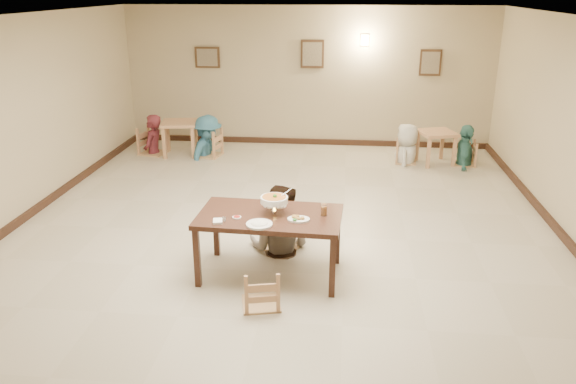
# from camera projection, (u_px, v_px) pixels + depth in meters

# --- Properties ---
(floor) EXTENTS (10.00, 10.00, 0.00)m
(floor) POSITION_uv_depth(u_px,v_px,m) (282.00, 235.00, 8.09)
(floor) COLOR #C1B59F
(floor) RESTS_ON ground
(ceiling) EXTENTS (10.00, 10.00, 0.00)m
(ceiling) POSITION_uv_depth(u_px,v_px,m) (281.00, 18.00, 7.05)
(ceiling) COLOR silver
(ceiling) RESTS_ON wall_back
(wall_back) EXTENTS (10.00, 0.00, 10.00)m
(wall_back) POSITION_uv_depth(u_px,v_px,m) (307.00, 77.00, 12.24)
(wall_back) COLOR tan
(wall_back) RESTS_ON floor
(wall_front) EXTENTS (10.00, 0.00, 10.00)m
(wall_front) POSITION_uv_depth(u_px,v_px,m) (173.00, 373.00, 2.91)
(wall_front) COLOR tan
(wall_front) RESTS_ON floor
(wall_left) EXTENTS (0.00, 10.00, 10.00)m
(wall_left) POSITION_uv_depth(u_px,v_px,m) (2.00, 127.00, 7.95)
(wall_left) COLOR tan
(wall_left) RESTS_ON floor
(baseboard_back) EXTENTS (8.00, 0.06, 0.12)m
(baseboard_back) POSITION_uv_depth(u_px,v_px,m) (307.00, 141.00, 12.71)
(baseboard_back) COLOR #331D14
(baseboard_back) RESTS_ON floor
(baseboard_left) EXTENTS (0.06, 10.00, 0.12)m
(baseboard_left) POSITION_uv_depth(u_px,v_px,m) (21.00, 220.00, 8.45)
(baseboard_left) COLOR #331D14
(baseboard_left) RESTS_ON floor
(baseboard_right) EXTENTS (0.06, 10.00, 0.12)m
(baseboard_right) POSITION_uv_depth(u_px,v_px,m) (569.00, 243.00, 7.69)
(baseboard_right) COLOR #331D14
(baseboard_right) RESTS_ON floor
(picture_a) EXTENTS (0.55, 0.04, 0.45)m
(picture_a) POSITION_uv_depth(u_px,v_px,m) (207.00, 57.00, 12.27)
(picture_a) COLOR #3E2819
(picture_a) RESTS_ON wall_back
(picture_b) EXTENTS (0.50, 0.04, 0.60)m
(picture_b) POSITION_uv_depth(u_px,v_px,m) (312.00, 54.00, 12.01)
(picture_b) COLOR #3E2819
(picture_b) RESTS_ON wall_back
(picture_c) EXTENTS (0.45, 0.04, 0.55)m
(picture_c) POSITION_uv_depth(u_px,v_px,m) (430.00, 63.00, 11.83)
(picture_c) COLOR #3E2819
(picture_c) RESTS_ON wall_back
(wall_sconce) EXTENTS (0.16, 0.05, 0.22)m
(wall_sconce) POSITION_uv_depth(u_px,v_px,m) (365.00, 40.00, 11.81)
(wall_sconce) COLOR #FFD88C
(wall_sconce) RESTS_ON wall_back
(main_table) EXTENTS (1.76, 1.04, 0.80)m
(main_table) POSITION_uv_depth(u_px,v_px,m) (270.00, 221.00, 6.75)
(main_table) COLOR #3E2016
(main_table) RESTS_ON floor
(chair_far) EXTENTS (0.48, 0.48, 1.03)m
(chair_far) POSITION_uv_depth(u_px,v_px,m) (281.00, 212.00, 7.57)
(chair_far) COLOR tan
(chair_far) RESTS_ON floor
(chair_near) EXTENTS (0.42, 0.42, 0.89)m
(chair_near) POSITION_uv_depth(u_px,v_px,m) (260.00, 269.00, 6.18)
(chair_near) COLOR tan
(chair_near) RESTS_ON floor
(main_diner) EXTENTS (1.01, 0.86, 1.84)m
(main_diner) POSITION_uv_depth(u_px,v_px,m) (279.00, 185.00, 7.36)
(main_diner) COLOR gray
(main_diner) RESTS_ON floor
(curry_warmer) EXTENTS (0.37, 0.33, 0.30)m
(curry_warmer) POSITION_uv_depth(u_px,v_px,m) (274.00, 200.00, 6.70)
(curry_warmer) COLOR silver
(curry_warmer) RESTS_ON main_table
(rice_plate_far) EXTENTS (0.30, 0.30, 0.07)m
(rice_plate_far) POSITION_uv_depth(u_px,v_px,m) (275.00, 205.00, 6.98)
(rice_plate_far) COLOR white
(rice_plate_far) RESTS_ON main_table
(rice_plate_near) EXTENTS (0.31, 0.31, 0.07)m
(rice_plate_near) POSITION_uv_depth(u_px,v_px,m) (259.00, 224.00, 6.42)
(rice_plate_near) COLOR white
(rice_plate_near) RESTS_ON main_table
(fried_plate) EXTENTS (0.26, 0.26, 0.06)m
(fried_plate) POSITION_uv_depth(u_px,v_px,m) (298.00, 219.00, 6.55)
(fried_plate) COLOR white
(fried_plate) RESTS_ON main_table
(chili_dish) EXTENTS (0.10, 0.10, 0.02)m
(chili_dish) POSITION_uv_depth(u_px,v_px,m) (237.00, 217.00, 6.62)
(chili_dish) COLOR white
(chili_dish) RESTS_ON main_table
(napkin_cutlery) EXTENTS (0.15, 0.23, 0.03)m
(napkin_cutlery) POSITION_uv_depth(u_px,v_px,m) (218.00, 221.00, 6.50)
(napkin_cutlery) COLOR white
(napkin_cutlery) RESTS_ON main_table
(drink_glass) EXTENTS (0.07, 0.07, 0.15)m
(drink_glass) POSITION_uv_depth(u_px,v_px,m) (324.00, 210.00, 6.68)
(drink_glass) COLOR white
(drink_glass) RESTS_ON main_table
(bg_table_left) EXTENTS (0.83, 0.83, 0.71)m
(bg_table_left) POSITION_uv_depth(u_px,v_px,m) (179.00, 128.00, 11.75)
(bg_table_left) COLOR tan
(bg_table_left) RESTS_ON floor
(bg_table_right) EXTENTS (0.83, 0.83, 0.66)m
(bg_table_right) POSITION_uv_depth(u_px,v_px,m) (436.00, 138.00, 11.17)
(bg_table_right) COLOR tan
(bg_table_right) RESTS_ON floor
(bg_chair_ll) EXTENTS (0.51, 0.51, 1.08)m
(bg_chair_ll) POSITION_uv_depth(u_px,v_px,m) (152.00, 129.00, 11.82)
(bg_chair_ll) COLOR tan
(bg_chair_ll) RESTS_ON floor
(bg_chair_lr) EXTENTS (0.51, 0.51, 1.09)m
(bg_chair_lr) POSITION_uv_depth(u_px,v_px,m) (207.00, 131.00, 11.66)
(bg_chair_lr) COLOR tan
(bg_chair_lr) RESTS_ON floor
(bg_chair_rl) EXTENTS (0.41, 0.41, 0.87)m
(bg_chair_rl) POSITION_uv_depth(u_px,v_px,m) (407.00, 142.00, 11.25)
(bg_chair_rl) COLOR tan
(bg_chair_rl) RESTS_ON floor
(bg_chair_rr) EXTENTS (0.43, 0.43, 0.91)m
(bg_chair_rr) POSITION_uv_depth(u_px,v_px,m) (466.00, 143.00, 11.11)
(bg_chair_rr) COLOR tan
(bg_chair_rr) RESTS_ON floor
(bg_diner_a) EXTENTS (0.46, 0.65, 1.69)m
(bg_diner_a) POSITION_uv_depth(u_px,v_px,m) (151.00, 115.00, 11.71)
(bg_diner_a) COLOR maroon
(bg_diner_a) RESTS_ON floor
(bg_diner_b) EXTENTS (0.91, 1.25, 1.73)m
(bg_diner_b) POSITION_uv_depth(u_px,v_px,m) (206.00, 115.00, 11.55)
(bg_diner_b) COLOR teal
(bg_diner_b) RESTS_ON floor
(bg_diner_c) EXTENTS (0.66, 0.87, 1.60)m
(bg_diner_c) POSITION_uv_depth(u_px,v_px,m) (408.00, 124.00, 11.12)
(bg_diner_c) COLOR silver
(bg_diner_c) RESTS_ON floor
(bg_diner_d) EXTENTS (0.55, 1.01, 1.63)m
(bg_diner_d) POSITION_uv_depth(u_px,v_px,m) (468.00, 125.00, 10.98)
(bg_diner_d) COLOR teal
(bg_diner_d) RESTS_ON floor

